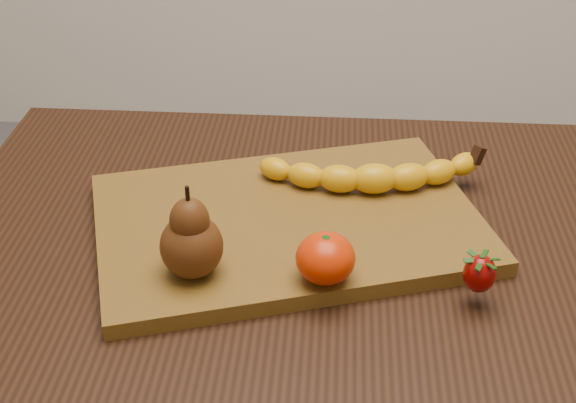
# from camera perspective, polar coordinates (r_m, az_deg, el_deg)

# --- Properties ---
(table) EXTENTS (1.00, 0.70, 0.76)m
(table) POSITION_cam_1_polar(r_m,az_deg,el_deg) (0.99, 4.26, -8.29)
(table) COLOR black
(table) RESTS_ON ground
(cutting_board) EXTENTS (0.52, 0.42, 0.02)m
(cutting_board) POSITION_cam_1_polar(r_m,az_deg,el_deg) (0.96, 0.00, -1.50)
(cutting_board) COLOR brown
(cutting_board) RESTS_ON table
(banana) EXTENTS (0.25, 0.09, 0.04)m
(banana) POSITION_cam_1_polar(r_m,az_deg,el_deg) (1.00, 6.17, 1.63)
(banana) COLOR #EDAD0B
(banana) RESTS_ON cutting_board
(pear) EXTENTS (0.09, 0.09, 0.11)m
(pear) POSITION_cam_1_polar(r_m,az_deg,el_deg) (0.84, -6.95, -2.12)
(pear) COLOR #4F270C
(pear) RESTS_ON cutting_board
(mandarin) EXTENTS (0.07, 0.07, 0.05)m
(mandarin) POSITION_cam_1_polar(r_m,az_deg,el_deg) (0.84, 2.68, -4.05)
(mandarin) COLOR red
(mandarin) RESTS_ON cutting_board
(strawberry) EXTENTS (0.04, 0.04, 0.04)m
(strawberry) POSITION_cam_1_polar(r_m,az_deg,el_deg) (0.86, 13.48, -4.92)
(strawberry) COLOR #820503
(strawberry) RESTS_ON cutting_board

